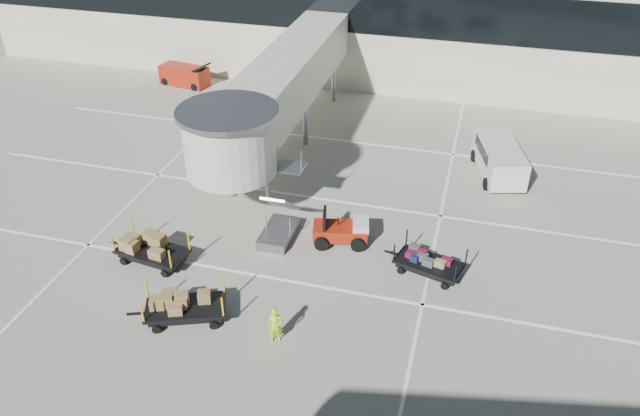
# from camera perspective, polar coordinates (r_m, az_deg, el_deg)

# --- Properties ---
(ground) EXTENTS (140.00, 140.00, 0.00)m
(ground) POSITION_cam_1_polar(r_m,az_deg,el_deg) (26.40, -4.39, -9.29)
(ground) COLOR #BAB6A6
(ground) RESTS_ON ground
(lane_markings) EXTENTS (40.00, 30.00, 0.02)m
(lane_markings) POSITION_cam_1_polar(r_m,az_deg,el_deg) (33.69, -0.27, 1.22)
(lane_markings) COLOR white
(lane_markings) RESTS_ON ground
(terminal) EXTENTS (64.00, 12.11, 15.20)m
(terminal) POSITION_cam_1_polar(r_m,az_deg,el_deg) (50.65, 6.66, 17.09)
(terminal) COLOR beige
(terminal) RESTS_ON ground
(jet_bridge) EXTENTS (5.70, 20.40, 6.03)m
(jet_bridge) POSITION_cam_1_polar(r_m,az_deg,el_deg) (35.15, -4.26, 10.36)
(jet_bridge) COLOR beige
(jet_bridge) RESTS_ON ground
(baggage_tug) EXTENTS (2.83, 2.14, 1.72)m
(baggage_tug) POSITION_cam_1_polar(r_m,az_deg,el_deg) (29.78, 2.01, -2.11)
(baggage_tug) COLOR maroon
(baggage_tug) RESTS_ON ground
(suitcase_cart) EXTENTS (3.75, 2.24, 1.44)m
(suitcase_cart) POSITION_cam_1_polar(r_m,az_deg,el_deg) (28.30, 10.03, -5.08)
(suitcase_cart) COLOR black
(suitcase_cart) RESTS_ON ground
(box_cart_near) EXTENTS (4.02, 2.69, 1.56)m
(box_cart_near) POSITION_cam_1_polar(r_m,az_deg,el_deg) (26.15, -12.38, -8.75)
(box_cart_near) COLOR black
(box_cart_near) RESTS_ON ground
(box_cart_far) EXTENTS (4.06, 2.04, 1.56)m
(box_cart_far) POSITION_cam_1_polar(r_m,az_deg,el_deg) (29.52, -15.17, -3.86)
(box_cart_far) COLOR black
(box_cart_far) RESTS_ON ground
(ground_worker) EXTENTS (0.69, 0.57, 1.61)m
(ground_worker) POSITION_cam_1_polar(r_m,az_deg,el_deg) (24.55, -4.10, -10.67)
(ground_worker) COLOR #ADE518
(ground_worker) RESTS_ON ground
(minivan) EXTENTS (3.22, 5.26, 1.86)m
(minivan) POSITION_cam_1_polar(r_m,az_deg,el_deg) (36.59, 16.01, 4.58)
(minivan) COLOR silver
(minivan) RESTS_ON ground
(belt_loader) EXTENTS (4.06, 2.11, 1.87)m
(belt_loader) POSITION_cam_1_polar(r_m,az_deg,el_deg) (48.75, -12.26, 11.74)
(belt_loader) COLOR maroon
(belt_loader) RESTS_ON ground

